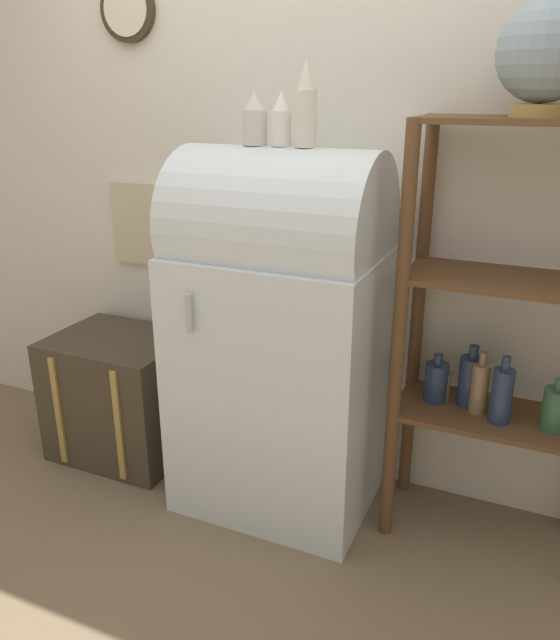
{
  "coord_description": "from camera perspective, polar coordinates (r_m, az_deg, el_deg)",
  "views": [
    {
      "loc": [
        0.94,
        -1.87,
        1.68
      ],
      "look_at": [
        -0.0,
        0.24,
        0.81
      ],
      "focal_mm": 35.0,
      "sensor_mm": 36.0,
      "label": 1
    }
  ],
  "objects": [
    {
      "name": "vase_center",
      "position": [
        2.32,
        0.03,
        17.76
      ],
      "size": [
        0.07,
        0.07,
        0.19
      ],
      "color": "white",
      "rests_on": "refrigerator"
    },
    {
      "name": "refrigerator",
      "position": [
        2.49,
        0.02,
        -1.19
      ],
      "size": [
        0.78,
        0.64,
        1.48
      ],
      "color": "silver",
      "rests_on": "ground_plane"
    },
    {
      "name": "ground_plane",
      "position": [
        2.68,
        -2.2,
        -18.29
      ],
      "size": [
        12.0,
        12.0,
        0.0
      ],
      "primitive_type": "plane",
      "color": "#7A664C"
    },
    {
      "name": "vase_right",
      "position": [
        2.28,
        2.38,
        18.91
      ],
      "size": [
        0.08,
        0.08,
        0.29
      ],
      "color": "silver",
      "rests_on": "refrigerator"
    },
    {
      "name": "vase_left",
      "position": [
        2.36,
        -2.33,
        17.8
      ],
      "size": [
        0.09,
        0.09,
        0.19
      ],
      "color": "beige",
      "rests_on": "refrigerator"
    },
    {
      "name": "wall_back",
      "position": [
        2.64,
        2.9,
        13.32
      ],
      "size": [
        7.0,
        0.09,
        2.7
      ],
      "color": "silver",
      "rests_on": "ground_plane"
    },
    {
      "name": "suitcase_trunk",
      "position": [
        3.1,
        -14.22,
        -6.68
      ],
      "size": [
        0.61,
        0.5,
        0.59
      ],
      "color": "#423828",
      "rests_on": "ground_plane"
    },
    {
      "name": "globe",
      "position": [
        2.2,
        23.15,
        21.46
      ],
      "size": [
        0.3,
        0.3,
        0.34
      ],
      "color": "#AD8942",
      "rests_on": "shelf_unit"
    },
    {
      "name": "shelf_unit",
      "position": [
        2.36,
        19.68,
        -0.94
      ],
      "size": [
        0.74,
        0.37,
        1.59
      ],
      "color": "brown",
      "rests_on": "ground_plane"
    }
  ]
}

